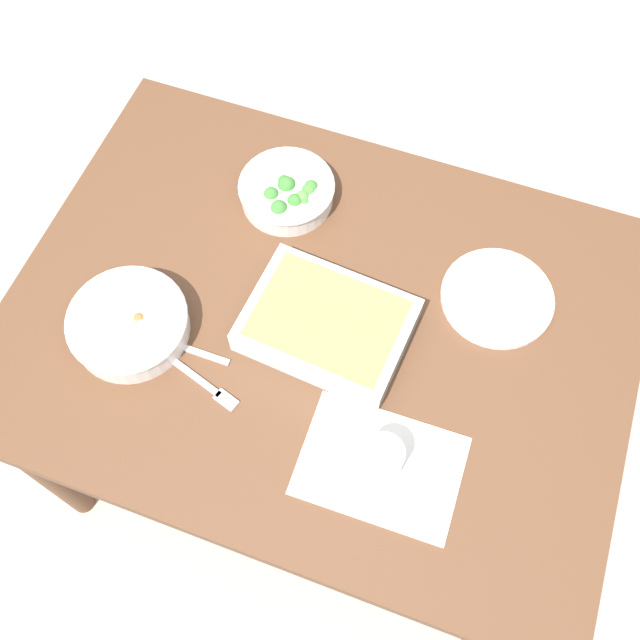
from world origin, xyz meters
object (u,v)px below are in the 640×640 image
at_px(spoon_by_stew, 174,344).
at_px(side_plate, 497,298).
at_px(stew_bowl, 129,324).
at_px(baking_dish, 327,324).
at_px(broccoli_bowl, 287,191).
at_px(drink_cup, 382,460).
at_px(fork_on_table, 205,384).

bearing_deg(spoon_by_stew, side_plate, -150.89).
bearing_deg(stew_bowl, baking_dish, -160.28).
xyz_separation_m(broccoli_bowl, baking_dish, (-0.18, 0.26, 0.00)).
relative_size(drink_cup, fork_on_table, 0.49).
relative_size(stew_bowl, spoon_by_stew, 1.30).
xyz_separation_m(broccoli_bowl, fork_on_table, (-0.01, 0.44, -0.03)).
distance_m(drink_cup, fork_on_table, 0.36).
bearing_deg(fork_on_table, drink_cup, 174.37).
xyz_separation_m(broccoli_bowl, side_plate, (-0.47, 0.08, -0.02)).
distance_m(stew_bowl, drink_cup, 0.53).
distance_m(spoon_by_stew, fork_on_table, 0.10).
bearing_deg(fork_on_table, side_plate, -142.11).
xyz_separation_m(stew_bowl, drink_cup, (-0.53, 0.09, 0.01)).
bearing_deg(spoon_by_stew, broccoli_bowl, -101.73).
distance_m(broccoli_bowl, drink_cup, 0.60).
bearing_deg(broccoli_bowl, baking_dish, 124.82).
bearing_deg(spoon_by_stew, baking_dish, -154.53).
bearing_deg(broccoli_bowl, fork_on_table, 90.89).
height_order(stew_bowl, spoon_by_stew, stew_bowl).
bearing_deg(baking_dish, broccoli_bowl, -55.18).
relative_size(broccoli_bowl, spoon_by_stew, 1.14).
distance_m(baking_dish, drink_cup, 0.28).
relative_size(stew_bowl, baking_dish, 0.72).
height_order(drink_cup, fork_on_table, drink_cup).
bearing_deg(broccoli_bowl, stew_bowl, 66.61).
xyz_separation_m(spoon_by_stew, fork_on_table, (-0.09, 0.05, -0.00)).
height_order(stew_bowl, side_plate, stew_bowl).
height_order(drink_cup, side_plate, drink_cup).
relative_size(broccoli_bowl, fork_on_table, 1.15).
height_order(stew_bowl, fork_on_table, stew_bowl).
xyz_separation_m(drink_cup, spoon_by_stew, (0.44, -0.09, -0.03)).
distance_m(broccoli_bowl, spoon_by_stew, 0.40).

